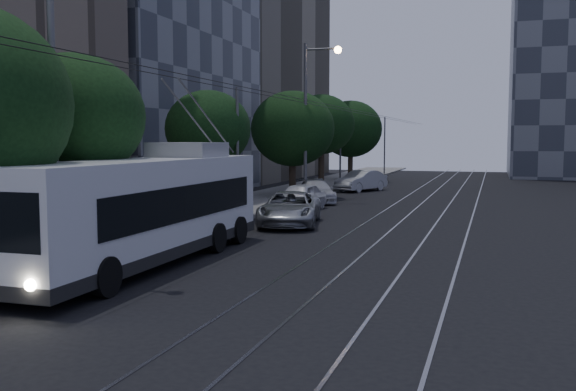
# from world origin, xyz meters

# --- Properties ---
(ground) EXTENTS (120.00, 120.00, 0.00)m
(ground) POSITION_xyz_m (0.00, 0.00, 0.00)
(ground) COLOR black
(ground) RESTS_ON ground
(sidewalk) EXTENTS (5.00, 90.00, 0.15)m
(sidewalk) POSITION_xyz_m (-7.50, 20.00, 0.07)
(sidewalk) COLOR slate
(sidewalk) RESTS_ON ground
(tram_rails) EXTENTS (4.52, 90.00, 0.02)m
(tram_rails) POSITION_xyz_m (2.50, 20.00, 0.01)
(tram_rails) COLOR gray
(tram_rails) RESTS_ON ground
(overhead_wires) EXTENTS (2.23, 90.00, 6.00)m
(overhead_wires) POSITION_xyz_m (-4.97, 20.00, 3.47)
(overhead_wires) COLOR black
(overhead_wires) RESTS_ON ground
(trolleybus) EXTENTS (2.67, 12.10, 5.63)m
(trolleybus) POSITION_xyz_m (-4.10, 0.00, 1.66)
(trolleybus) COLOR white
(trolleybus) RESTS_ON ground
(pickup_silver) EXTENTS (3.37, 5.56, 1.44)m
(pickup_silver) POSITION_xyz_m (-2.70, 9.56, 0.72)
(pickup_silver) COLOR #A0A3A7
(pickup_silver) RESTS_ON ground
(car_white_a) EXTENTS (2.13, 4.38, 1.44)m
(car_white_a) POSITION_xyz_m (-3.89, 14.97, 0.72)
(car_white_a) COLOR silver
(car_white_a) RESTS_ON ground
(car_white_b) EXTENTS (3.56, 4.91, 1.32)m
(car_white_b) POSITION_xyz_m (-4.30, 19.57, 0.66)
(car_white_b) COLOR #B9B9BD
(car_white_b) RESTS_ON ground
(car_white_c) EXTENTS (3.27, 4.77, 1.49)m
(car_white_c) POSITION_xyz_m (-3.41, 28.47, 0.74)
(car_white_c) COLOR #B4B4B8
(car_white_c) RESTS_ON ground
(car_white_d) EXTENTS (2.37, 3.81, 1.21)m
(car_white_d) POSITION_xyz_m (-3.68, 32.83, 0.60)
(car_white_d) COLOR white
(car_white_d) RESTS_ON ground
(tree_1) EXTENTS (4.24, 4.24, 6.29)m
(tree_1) POSITION_xyz_m (-6.50, 0.00, 4.36)
(tree_1) COLOR #30231A
(tree_1) RESTS_ON ground
(tree_2) EXTENTS (3.96, 3.96, 5.97)m
(tree_2) POSITION_xyz_m (-7.00, 10.58, 4.16)
(tree_2) COLOR #30231A
(tree_2) RESTS_ON ground
(tree_3) EXTENTS (5.27, 5.27, 6.74)m
(tree_3) POSITION_xyz_m (-6.50, 22.00, 4.36)
(tree_3) COLOR #30231A
(tree_3) RESTS_ON ground
(tree_4) EXTENTS (4.85, 4.85, 6.98)m
(tree_4) POSITION_xyz_m (-6.50, 29.04, 4.78)
(tree_4) COLOR #30231A
(tree_4) RESTS_ON ground
(tree_5) EXTENTS (5.54, 5.54, 7.10)m
(tree_5) POSITION_xyz_m (-6.50, 38.99, 4.60)
(tree_5) COLOR #30231A
(tree_5) RESTS_ON ground
(streetlamp_near) EXTENTS (2.56, 0.44, 10.66)m
(streetlamp_near) POSITION_xyz_m (-5.38, -1.87, 6.38)
(streetlamp_near) COLOR #5D5D60
(streetlamp_near) RESTS_ON ground
(streetlamp_far) EXTENTS (2.29, 0.44, 9.37)m
(streetlamp_far) POSITION_xyz_m (-4.80, 20.42, 5.68)
(streetlamp_far) COLOR #5D5D60
(streetlamp_far) RESTS_ON ground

